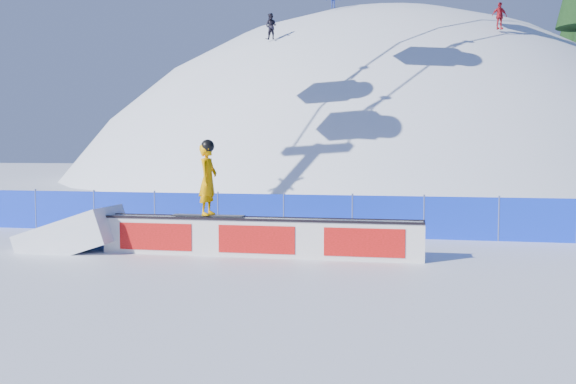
# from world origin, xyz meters

# --- Properties ---
(ground) EXTENTS (160.00, 160.00, 0.00)m
(ground) POSITION_xyz_m (0.00, 0.00, 0.00)
(ground) COLOR white
(ground) RESTS_ON ground
(snow_hill) EXTENTS (64.00, 64.00, 64.00)m
(snow_hill) POSITION_xyz_m (0.00, 42.00, -18.00)
(snow_hill) COLOR silver
(snow_hill) RESTS_ON ground
(safety_fence) EXTENTS (22.05, 0.05, 1.30)m
(safety_fence) POSITION_xyz_m (0.00, 4.50, 0.60)
(safety_fence) COLOR #0E2FCF
(safety_fence) RESTS_ON ground
(rail_box) EXTENTS (7.66, 0.56, 0.92)m
(rail_box) POSITION_xyz_m (-0.85, 0.86, 0.45)
(rail_box) COLOR silver
(rail_box) RESTS_ON ground
(snow_ramp) EXTENTS (2.48, 1.55, 1.55)m
(snow_ramp) POSITION_xyz_m (-5.64, 0.85, 0.00)
(snow_ramp) COLOR white
(snow_ramp) RESTS_ON ground
(snowboarder) EXTENTS (1.75, 0.65, 1.83)m
(snowboarder) POSITION_xyz_m (-2.09, 0.86, 1.82)
(snowboarder) COLOR black
(snowboarder) RESTS_ON rail_box
(distant_skiers) EXTENTS (20.41, 8.23, 7.52)m
(distant_skiers) POSITION_xyz_m (1.56, 29.62, 10.96)
(distant_skiers) COLOR black
(distant_skiers) RESTS_ON ground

